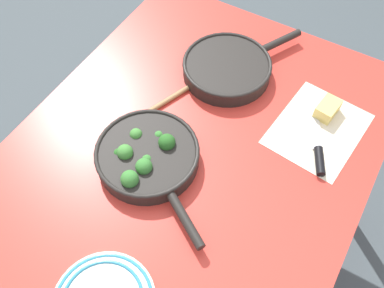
# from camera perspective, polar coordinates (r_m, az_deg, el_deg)

# --- Properties ---
(ground_plane) EXTENTS (14.00, 14.00, 0.00)m
(ground_plane) POSITION_cam_1_polar(r_m,az_deg,el_deg) (1.86, 0.00, -13.24)
(ground_plane) COLOR #424C51
(dining_table_red) EXTENTS (1.20, 0.95, 0.74)m
(dining_table_red) POSITION_cam_1_polar(r_m,az_deg,el_deg) (1.26, 0.00, -2.52)
(dining_table_red) COLOR red
(dining_table_red) RESTS_ON ground_plane
(skillet_broccoli) EXTENTS (0.30, 0.40, 0.08)m
(skillet_broccoli) POSITION_cam_1_polar(r_m,az_deg,el_deg) (1.15, -5.96, -1.57)
(skillet_broccoli) COLOR black
(skillet_broccoli) RESTS_ON dining_table_red
(skillet_eggs) EXTENTS (0.40, 0.28, 0.05)m
(skillet_eggs) POSITION_cam_1_polar(r_m,az_deg,el_deg) (1.35, 4.78, 10.10)
(skillet_eggs) COLOR black
(skillet_eggs) RESTS_ON dining_table_red
(wooden_spoon) EXTENTS (0.38, 0.17, 0.02)m
(wooden_spoon) POSITION_cam_1_polar(r_m,az_deg,el_deg) (1.31, -1.05, 7.22)
(wooden_spoon) COLOR #A87A4C
(wooden_spoon) RESTS_ON dining_table_red
(parchment_sheet) EXTENTS (0.31, 0.26, 0.00)m
(parchment_sheet) POSITION_cam_1_polar(r_m,az_deg,el_deg) (1.28, 16.44, 1.93)
(parchment_sheet) COLOR beige
(parchment_sheet) RESTS_ON dining_table_red
(grater_knife) EXTENTS (0.27, 0.15, 0.02)m
(grater_knife) POSITION_cam_1_polar(r_m,az_deg,el_deg) (1.24, 16.39, -0.03)
(grater_knife) COLOR silver
(grater_knife) RESTS_ON dining_table_red
(cheese_block) EXTENTS (0.08, 0.06, 0.04)m
(cheese_block) POSITION_cam_1_polar(r_m,az_deg,el_deg) (1.31, 17.61, 4.45)
(cheese_block) COLOR #EACC66
(cheese_block) RESTS_ON dining_table_red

